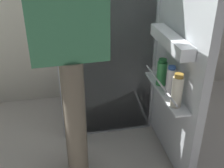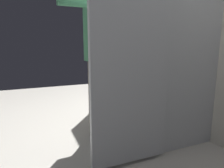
{
  "view_description": "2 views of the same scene",
  "coord_description": "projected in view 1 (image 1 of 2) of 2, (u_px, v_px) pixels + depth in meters",
  "views": [
    {
      "loc": [
        -0.32,
        -1.51,
        1.39
      ],
      "look_at": [
        -0.03,
        -0.05,
        0.6
      ],
      "focal_mm": 44.8,
      "sensor_mm": 36.0,
      "label": 1
    },
    {
      "loc": [
        1.75,
        -0.83,
        1.0
      ],
      "look_at": [
        0.06,
        -0.12,
        0.64
      ],
      "focal_mm": 32.29,
      "sensor_mm": 36.0,
      "label": 2
    }
  ],
  "objects": [
    {
      "name": "ground_plane",
      "position": [
        115.0,
        153.0,
        2.01
      ],
      "size": [
        6.36,
        6.36,
        0.0
      ],
      "primitive_type": "plane",
      "color": "#B7B2A8"
    },
    {
      "name": "refrigerator",
      "position": [
        105.0,
        14.0,
        2.05
      ],
      "size": [
        0.75,
        1.31,
        1.75
      ],
      "color": "silver",
      "rests_on": "ground_plane"
    },
    {
      "name": "person",
      "position": [
        69.0,
        27.0,
        1.41
      ],
      "size": [
        0.54,
        0.69,
        1.65
      ],
      "color": "#665B4C",
      "rests_on": "ground_plane"
    }
  ]
}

